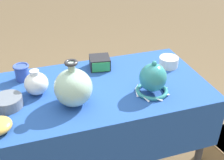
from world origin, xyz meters
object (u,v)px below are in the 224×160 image
(vase_tall_bulbous, at_px, (73,87))
(cup_wide_cobalt, at_px, (22,72))
(vase_dome_bell, at_px, (153,80))
(jar_round_porcelain, at_px, (36,83))
(mosaic_tile_box, at_px, (100,63))
(pot_squat_slate, at_px, (8,102))
(pot_squat_ivory, at_px, (169,62))

(vase_tall_bulbous, xyz_separation_m, cup_wide_cobalt, (-0.24, 0.33, -0.05))
(vase_tall_bulbous, distance_m, vase_dome_bell, 0.43)
(vase_tall_bulbous, distance_m, cup_wide_cobalt, 0.41)
(vase_dome_bell, relative_size, jar_round_porcelain, 1.41)
(jar_round_porcelain, distance_m, cup_wide_cobalt, 0.19)
(vase_tall_bulbous, bearing_deg, mosaic_tile_box, 55.11)
(pot_squat_slate, xyz_separation_m, pot_squat_ivory, (0.98, 0.14, 0.00))
(vase_tall_bulbous, relative_size, vase_dome_bell, 1.24)
(jar_round_porcelain, bearing_deg, mosaic_tile_box, 23.28)
(vase_tall_bulbous, relative_size, cup_wide_cobalt, 2.64)
(jar_round_porcelain, bearing_deg, pot_squat_ivory, 4.09)
(pot_squat_slate, bearing_deg, vase_tall_bulbous, -13.12)
(jar_round_porcelain, height_order, cup_wide_cobalt, jar_round_porcelain)
(vase_tall_bulbous, bearing_deg, jar_round_porcelain, 138.61)
(vase_dome_bell, xyz_separation_m, pot_squat_ivory, (0.22, 0.24, -0.05))
(pot_squat_ivory, bearing_deg, pot_squat_slate, -172.05)
(vase_tall_bulbous, distance_m, pot_squat_ivory, 0.69)
(vase_tall_bulbous, xyz_separation_m, jar_round_porcelain, (-0.17, 0.15, -0.04))
(pot_squat_slate, bearing_deg, jar_round_porcelain, 26.99)
(vase_dome_bell, xyz_separation_m, jar_round_porcelain, (-0.60, 0.18, -0.02))
(vase_tall_bulbous, distance_m, pot_squat_slate, 0.34)
(vase_dome_bell, height_order, pot_squat_slate, vase_dome_bell)
(vase_tall_bulbous, bearing_deg, pot_squat_slate, 166.88)
(mosaic_tile_box, bearing_deg, vase_dome_bell, -52.74)
(jar_round_porcelain, bearing_deg, vase_tall_bulbous, -41.39)
(pot_squat_slate, bearing_deg, pot_squat_ivory, 7.95)
(vase_dome_bell, distance_m, cup_wide_cobalt, 0.76)
(pot_squat_slate, relative_size, jar_round_porcelain, 1.04)
(mosaic_tile_box, xyz_separation_m, jar_round_porcelain, (-0.40, -0.17, 0.03))
(mosaic_tile_box, height_order, cup_wide_cobalt, cup_wide_cobalt)
(vase_tall_bulbous, bearing_deg, vase_dome_bell, -3.75)
(cup_wide_cobalt, bearing_deg, pot_squat_ivory, -7.52)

